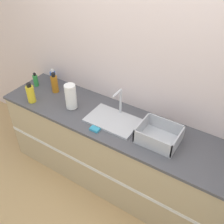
{
  "coord_description": "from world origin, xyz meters",
  "views": [
    {
      "loc": [
        1.06,
        -1.38,
        2.51
      ],
      "look_at": [
        -0.0,
        0.28,
        1.0
      ],
      "focal_mm": 42.0,
      "sensor_mm": 36.0,
      "label": 1
    }
  ],
  "objects_px": {
    "bottle_yellow": "(31,94)",
    "bottle_blue": "(53,77)",
    "sink": "(113,119)",
    "dish_rack": "(159,136)",
    "bottle_amber": "(55,84)",
    "paper_towel_roll": "(71,97)",
    "bottle_green": "(36,80)"
  },
  "relations": [
    {
      "from": "bottle_yellow",
      "to": "bottle_amber",
      "type": "distance_m",
      "value": 0.29
    },
    {
      "from": "paper_towel_roll",
      "to": "bottle_amber",
      "type": "relative_size",
      "value": 1.16
    },
    {
      "from": "bottle_yellow",
      "to": "bottle_blue",
      "type": "height_order",
      "value": "bottle_yellow"
    },
    {
      "from": "bottle_yellow",
      "to": "bottle_blue",
      "type": "xyz_separation_m",
      "value": [
        -0.07,
        0.41,
        -0.02
      ]
    },
    {
      "from": "paper_towel_roll",
      "to": "bottle_green",
      "type": "distance_m",
      "value": 0.65
    },
    {
      "from": "sink",
      "to": "bottle_yellow",
      "type": "xyz_separation_m",
      "value": [
        -0.91,
        -0.2,
        0.08
      ]
    },
    {
      "from": "dish_rack",
      "to": "bottle_yellow",
      "type": "relative_size",
      "value": 1.59
    },
    {
      "from": "paper_towel_roll",
      "to": "dish_rack",
      "type": "bearing_deg",
      "value": 2.41
    },
    {
      "from": "sink",
      "to": "bottle_blue",
      "type": "xyz_separation_m",
      "value": [
        -0.98,
        0.21,
        0.06
      ]
    },
    {
      "from": "bottle_green",
      "to": "bottle_amber",
      "type": "distance_m",
      "value": 0.28
    },
    {
      "from": "paper_towel_roll",
      "to": "dish_rack",
      "type": "distance_m",
      "value": 0.97
    },
    {
      "from": "dish_rack",
      "to": "paper_towel_roll",
      "type": "bearing_deg",
      "value": -177.59
    },
    {
      "from": "dish_rack",
      "to": "bottle_yellow",
      "type": "bearing_deg",
      "value": -172.57
    },
    {
      "from": "sink",
      "to": "bottle_yellow",
      "type": "height_order",
      "value": "sink"
    },
    {
      "from": "sink",
      "to": "dish_rack",
      "type": "relative_size",
      "value": 1.41
    },
    {
      "from": "bottle_yellow",
      "to": "bottle_amber",
      "type": "xyz_separation_m",
      "value": [
        0.08,
        0.28,
        0.0
      ]
    },
    {
      "from": "sink",
      "to": "paper_towel_roll",
      "type": "xyz_separation_m",
      "value": [
        -0.47,
        -0.05,
        0.12
      ]
    },
    {
      "from": "dish_rack",
      "to": "bottle_blue",
      "type": "height_order",
      "value": "bottle_blue"
    },
    {
      "from": "bottle_blue",
      "to": "bottle_amber",
      "type": "xyz_separation_m",
      "value": [
        0.14,
        -0.13,
        0.02
      ]
    },
    {
      "from": "sink",
      "to": "bottle_green",
      "type": "xyz_separation_m",
      "value": [
        -1.11,
        0.06,
        0.05
      ]
    },
    {
      "from": "paper_towel_roll",
      "to": "bottle_green",
      "type": "relative_size",
      "value": 1.7
    },
    {
      "from": "dish_rack",
      "to": "bottle_blue",
      "type": "bearing_deg",
      "value": 171.14
    },
    {
      "from": "dish_rack",
      "to": "bottle_green",
      "type": "height_order",
      "value": "bottle_green"
    },
    {
      "from": "bottle_green",
      "to": "bottle_amber",
      "type": "bearing_deg",
      "value": 5.04
    },
    {
      "from": "bottle_green",
      "to": "bottle_amber",
      "type": "xyz_separation_m",
      "value": [
        0.28,
        0.02,
        0.03
      ]
    },
    {
      "from": "dish_rack",
      "to": "bottle_amber",
      "type": "distance_m",
      "value": 1.32
    },
    {
      "from": "dish_rack",
      "to": "bottle_yellow",
      "type": "distance_m",
      "value": 1.41
    },
    {
      "from": "sink",
      "to": "paper_towel_roll",
      "type": "distance_m",
      "value": 0.49
    },
    {
      "from": "paper_towel_roll",
      "to": "bottle_yellow",
      "type": "xyz_separation_m",
      "value": [
        -0.44,
        -0.14,
        -0.04
      ]
    },
    {
      "from": "paper_towel_roll",
      "to": "bottle_green",
      "type": "height_order",
      "value": "paper_towel_roll"
    },
    {
      "from": "paper_towel_roll",
      "to": "bottle_blue",
      "type": "bearing_deg",
      "value": 151.84
    },
    {
      "from": "paper_towel_roll",
      "to": "bottle_yellow",
      "type": "distance_m",
      "value": 0.46
    }
  ]
}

